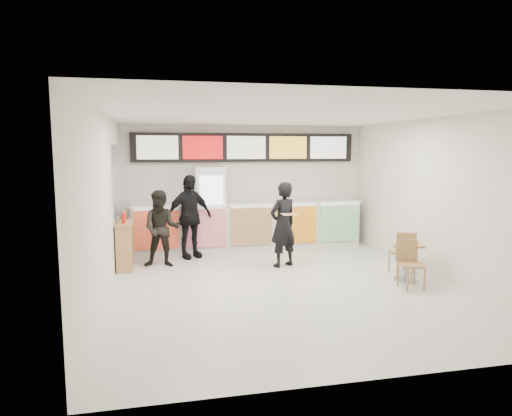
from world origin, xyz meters
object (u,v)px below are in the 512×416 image
object	(u,v)px
customer_main	(283,225)
customer_left	(162,229)
customer_mid	(189,217)
cafe_table	(406,254)
service_counter	(249,225)
drinks_fridge	(210,209)
condiment_ledge	(125,245)

from	to	relation	value
customer_main	customer_left	bearing A→B (deg)	-36.67
customer_mid	cafe_table	bearing A→B (deg)	-57.95
service_counter	drinks_fridge	world-z (taller)	drinks_fridge
service_counter	cafe_table	size ratio (longest dim) A/B	3.78
drinks_fridge	condiment_ledge	world-z (taller)	drinks_fridge
customer_left	service_counter	bearing A→B (deg)	41.08
customer_mid	condiment_ledge	bearing A→B (deg)	-177.12
service_counter	customer_left	xyz separation A→B (m)	(-2.09, -1.34, 0.22)
condiment_ledge	customer_left	bearing A→B (deg)	-0.37
condiment_ledge	cafe_table	bearing A→B (deg)	-21.16
customer_main	condiment_ledge	distance (m)	3.24
customer_main	service_counter	bearing A→B (deg)	-103.96
drinks_fridge	customer_mid	world-z (taller)	drinks_fridge
customer_main	condiment_ledge	size ratio (longest dim) A/B	1.53
drinks_fridge	customer_main	distance (m)	2.27
cafe_table	service_counter	bearing A→B (deg)	144.60
service_counter	customer_left	world-z (taller)	customer_left
cafe_table	condiment_ledge	bearing A→B (deg)	178.72
service_counter	condiment_ledge	xyz separation A→B (m)	(-2.82, -1.33, -0.08)
service_counter	condiment_ledge	world-z (taller)	condiment_ledge
cafe_table	customer_left	bearing A→B (deg)	175.61
cafe_table	condiment_ledge	world-z (taller)	condiment_ledge
customer_left	condiment_ledge	bearing A→B (deg)	-171.97
cafe_table	condiment_ledge	distance (m)	5.49
customer_main	cafe_table	bearing A→B (deg)	118.41
customer_mid	condiment_ledge	xyz separation A→B (m)	(-1.34, -0.65, -0.44)
cafe_table	drinks_fridge	bearing A→B (deg)	154.02
customer_main	customer_mid	world-z (taller)	customer_mid
customer_left	drinks_fridge	bearing A→B (deg)	58.05
customer_main	customer_left	world-z (taller)	customer_main
drinks_fridge	customer_left	xyz separation A→B (m)	(-1.15, -1.35, -0.21)
drinks_fridge	cafe_table	xyz separation A→B (m)	(3.23, -3.33, -0.51)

